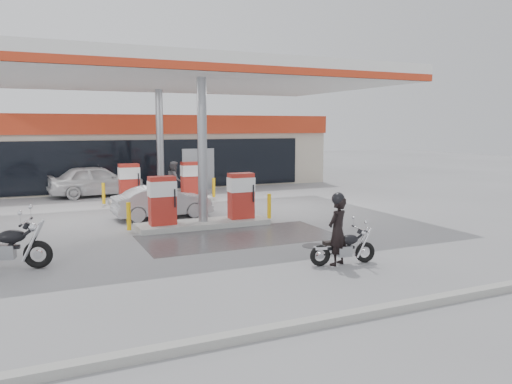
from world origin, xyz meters
TOP-DOWN VIEW (x-y plane):
  - ground at (0.00, 0.00)m, footprint 90.00×90.00m
  - wet_patch at (0.50, 0.00)m, footprint 6.00×3.00m
  - drain_cover at (2.00, -2.00)m, footprint 0.70×0.70m
  - kerb at (0.00, -7.00)m, footprint 28.00×0.25m
  - store_building at (0.01, 15.94)m, footprint 22.00×8.22m
  - canopy at (0.00, 5.00)m, footprint 16.00×10.02m
  - pump_island_near at (0.00, 2.00)m, footprint 5.14×1.30m
  - pump_island_far at (0.00, 8.00)m, footprint 5.14×1.30m
  - main_motorcycle at (1.70, -3.92)m, footprint 1.74×0.68m
  - biker_main at (1.51, -3.90)m, footprint 0.74×0.64m
  - parked_motorcycle at (-5.95, -1.01)m, footprint 2.24×1.04m
  - sedan_white at (-2.38, 11.20)m, footprint 4.65×2.12m
  - attendant at (0.89, 9.00)m, footprint 0.83×0.97m
  - hatchback_silver at (-0.86, 4.20)m, footprint 3.70×1.48m

SIDE VIEW (x-z plane):
  - ground at x=0.00m, z-range 0.00..0.00m
  - wet_patch at x=0.50m, z-range 0.00..0.00m
  - drain_cover at x=2.00m, z-range 0.00..0.01m
  - kerb at x=0.00m, z-range 0.00..0.15m
  - main_motorcycle at x=1.70m, z-range -0.05..0.84m
  - parked_motorcycle at x=-5.95m, z-range -0.07..1.10m
  - hatchback_silver at x=-0.86m, z-range 0.00..1.20m
  - pump_island_near at x=0.00m, z-range -0.18..1.60m
  - pump_island_far at x=0.00m, z-range -0.18..1.60m
  - sedan_white at x=-2.38m, z-range 0.00..1.55m
  - biker_main at x=1.51m, z-range 0.00..1.70m
  - attendant at x=0.89m, z-range 0.00..1.76m
  - store_building at x=0.01m, z-range 0.01..4.01m
  - canopy at x=0.00m, z-range 2.51..8.02m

